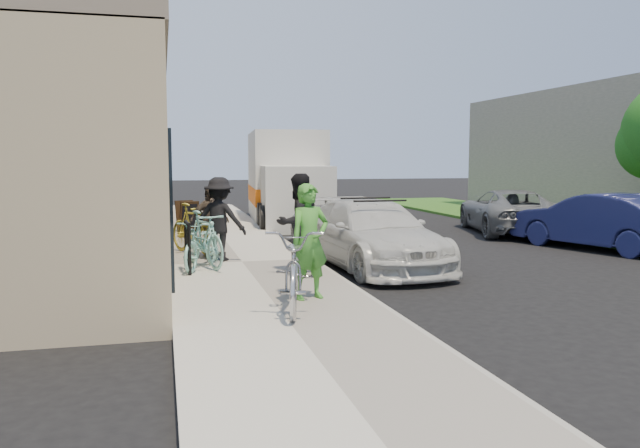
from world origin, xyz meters
TOP-DOWN VIEW (x-y plane):
  - ground at (0.00, 0.00)m, footprint 120.00×120.00m
  - sidewalk at (-2.00, 3.00)m, footprint 3.00×34.00m
  - curb at (-0.45, 3.00)m, footprint 0.12×34.00m
  - storefront at (-5.24, 7.99)m, footprint 3.60×20.00m
  - bike_rack at (-3.15, 1.98)m, footprint 0.10×0.69m
  - sandwich_board at (-2.90, 8.80)m, footprint 0.70×0.71m
  - sedan_white at (0.69, 2.49)m, footprint 2.41×5.06m
  - sedan_silver at (0.40, 5.40)m, footprint 1.56×3.54m
  - moving_truck at (0.81, 12.22)m, footprint 3.02×6.85m
  - far_car_blue at (7.13, 3.59)m, footprint 2.81×4.63m
  - far_car_gray at (6.87, 7.41)m, footprint 3.46×5.32m
  - tandem_bike at (-1.74, -1.29)m, footprint 1.28×2.38m
  - woman_rider at (-1.41, -0.75)m, footprint 0.74×0.59m
  - man_standing at (-1.13, 1.42)m, footprint 1.12×1.02m
  - cruiser_bike_a at (-2.82, 2.55)m, footprint 1.11×1.92m
  - cruiser_bike_b at (-2.85, 2.37)m, footprint 1.28×1.92m
  - cruiser_bike_c at (-2.93, 4.31)m, footprint 1.35×1.94m
  - bystander_a at (-2.43, 3.24)m, footprint 1.32×1.11m
  - bystander_b at (-2.59, 3.94)m, footprint 0.98×0.62m

SIDE VIEW (x-z plane):
  - ground at x=0.00m, z-range 0.00..0.00m
  - curb at x=-0.45m, z-range 0.00..0.13m
  - sidewalk at x=-2.00m, z-range 0.00..0.15m
  - sedan_silver at x=0.40m, z-range 0.00..1.18m
  - sandwich_board at x=-2.90m, z-range 0.16..1.07m
  - cruiser_bike_b at x=-2.85m, z-range 0.15..1.10m
  - far_car_gray at x=6.87m, z-range 0.00..1.36m
  - cruiser_bike_a at x=-2.82m, z-range 0.15..1.26m
  - sedan_white at x=0.69m, z-range -0.02..1.44m
  - far_car_blue at x=7.13m, z-range 0.00..1.44m
  - cruiser_bike_c at x=-2.93m, z-range 0.15..1.30m
  - bike_rack at x=-3.15m, z-range 0.25..1.23m
  - tandem_bike at x=-1.74m, z-range 0.15..1.34m
  - bystander_b at x=-2.59m, z-range 0.15..1.70m
  - bystander_a at x=-2.43m, z-range 0.15..1.92m
  - woman_rider at x=-1.41m, z-range 0.15..1.92m
  - man_standing at x=-1.13m, z-range 0.15..2.03m
  - moving_truck at x=0.81m, z-range -0.18..3.10m
  - storefront at x=-5.24m, z-range 0.01..4.24m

